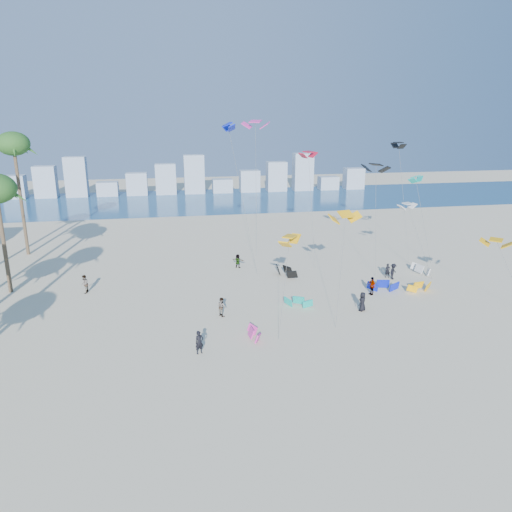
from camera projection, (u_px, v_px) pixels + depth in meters
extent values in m
plane|color=beige|center=(256.00, 398.00, 30.40)|extent=(220.00, 220.00, 0.00)
plane|color=navy|center=(191.00, 201.00, 98.28)|extent=(220.00, 220.00, 0.00)
imported|color=black|center=(199.00, 342.00, 35.83)|extent=(0.76, 0.64, 1.79)
imported|color=gray|center=(222.00, 307.00, 42.56)|extent=(0.94, 1.02, 1.69)
imported|color=black|center=(362.00, 302.00, 43.57)|extent=(1.03, 0.97, 1.78)
imported|color=gray|center=(372.00, 286.00, 47.50)|extent=(0.71, 1.15, 1.83)
imported|color=black|center=(393.00, 271.00, 51.96)|extent=(1.27, 1.20, 1.73)
imported|color=gray|center=(238.00, 261.00, 55.85)|extent=(1.51, 1.21, 1.61)
imported|color=black|center=(388.00, 271.00, 52.44)|extent=(0.63, 0.48, 1.57)
imported|color=gray|center=(84.00, 284.00, 47.93)|extent=(0.82, 0.99, 1.85)
cylinder|color=#595959|center=(284.00, 287.00, 38.78)|extent=(1.55, 2.93, 7.60)
cylinder|color=#595959|center=(376.00, 220.00, 53.11)|extent=(0.62, 3.13, 11.76)
cylinder|color=#595959|center=(420.00, 241.00, 52.36)|extent=(2.00, 3.18, 7.76)
cylinder|color=#595959|center=(243.00, 201.00, 52.51)|extent=(2.73, 2.60, 16.04)
cylinder|color=#595959|center=(312.00, 210.00, 56.06)|extent=(0.04, 4.14, 12.86)
cylinder|color=#595959|center=(512.00, 277.00, 42.82)|extent=(2.69, 2.07, 6.48)
cylinder|color=#595959|center=(256.00, 189.00, 60.30)|extent=(0.60, 4.12, 16.18)
cylinder|color=#595959|center=(423.00, 220.00, 57.60)|extent=(1.57, 2.75, 9.95)
cylinder|color=#595959|center=(341.00, 270.00, 41.16)|extent=(1.92, 3.93, 8.79)
cylinder|color=#595959|center=(404.00, 203.00, 57.43)|extent=(0.05, 5.33, 13.79)
cylinder|color=brown|center=(4.00, 242.00, 47.00)|extent=(0.40, 0.40, 10.35)
cylinder|color=brown|center=(21.00, 201.00, 59.41)|extent=(0.40, 0.40, 13.68)
ellipsoid|color=#25541D|center=(13.00, 144.00, 57.48)|extent=(3.80, 3.80, 2.85)
cube|color=#9EADBF|center=(15.00, 187.00, 100.75)|extent=(4.40, 3.00, 4.80)
cube|color=#9EADBF|center=(46.00, 182.00, 101.58)|extent=(4.40, 3.00, 6.60)
cube|color=#9EADBF|center=(76.00, 177.00, 102.41)|extent=(4.40, 3.00, 8.40)
cube|color=#9EADBF|center=(108.00, 189.00, 104.27)|extent=(4.40, 3.00, 3.00)
cube|color=#9EADBF|center=(137.00, 184.00, 105.10)|extent=(4.40, 3.00, 4.80)
cube|color=#9EADBF|center=(166.00, 179.00, 105.93)|extent=(4.40, 3.00, 6.60)
cube|color=#9EADBF|center=(194.00, 174.00, 106.76)|extent=(4.40, 3.00, 8.40)
cube|color=#9EADBF|center=(222.00, 186.00, 108.62)|extent=(4.40, 3.00, 3.00)
cube|color=#9EADBF|center=(250.00, 181.00, 109.45)|extent=(4.40, 3.00, 4.80)
cube|color=#9EADBF|center=(276.00, 176.00, 110.28)|extent=(4.40, 3.00, 6.60)
cube|color=#9EADBF|center=(303.00, 172.00, 111.11)|extent=(4.40, 3.00, 8.40)
cube|color=#9EADBF|center=(328.00, 183.00, 112.96)|extent=(4.40, 3.00, 3.00)
cube|color=#9EADBF|center=(354.00, 178.00, 113.80)|extent=(4.40, 3.00, 4.80)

